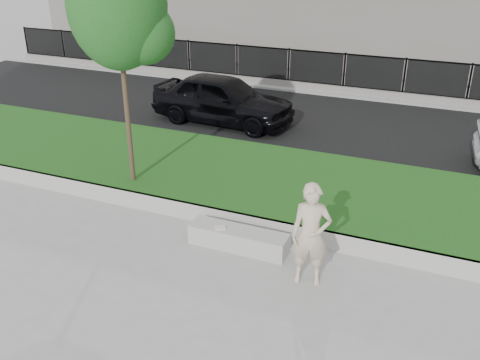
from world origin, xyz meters
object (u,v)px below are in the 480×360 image
at_px(man, 311,235).
at_px(young_tree, 122,10).
at_px(stone_bench, 238,239).
at_px(book, 220,228).
at_px(car_dark, 223,99).

relative_size(man, young_tree, 0.36).
xyz_separation_m(stone_bench, book, (-0.35, -0.09, 0.22)).
height_order(man, young_tree, young_tree).
height_order(book, young_tree, young_tree).
relative_size(stone_bench, book, 8.98).
distance_m(stone_bench, book, 0.42).
distance_m(man, car_dark, 8.85).
distance_m(young_tree, car_dark, 6.50).
bearing_deg(stone_bench, man, -18.41).
distance_m(stone_bench, car_dark, 7.61).
xyz_separation_m(book, car_dark, (-3.09, 6.85, 0.41)).
bearing_deg(young_tree, book, -25.42).
bearing_deg(man, stone_bench, 147.82).
xyz_separation_m(man, car_dark, (-5.02, 7.29, -0.12)).
xyz_separation_m(book, young_tree, (-2.78, 1.32, 3.81)).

